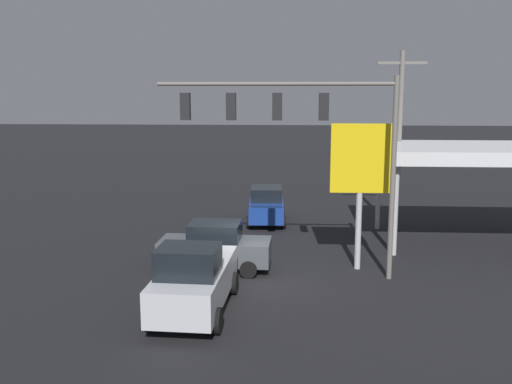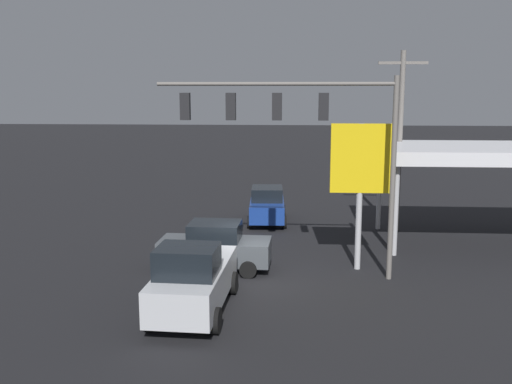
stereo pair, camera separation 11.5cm
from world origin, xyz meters
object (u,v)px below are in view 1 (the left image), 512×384
traffic_signal_assembly (300,125)px  sedan_waiting (266,205)px  price_sign (360,165)px  pickup_parked (194,280)px  utility_pole (399,137)px  sedan_far (215,247)px

traffic_signal_assembly → sedan_waiting: size_ratio=1.98×
price_sign → pickup_parked: bearing=41.0°
sedan_waiting → pickup_parked: (1.75, 13.04, 0.16)m
utility_pole → price_sign: bearing=67.9°
price_sign → sedan_far: price_sign is taller
traffic_signal_assembly → pickup_parked: (3.37, 3.86, -4.71)m
utility_pole → sedan_waiting: (6.70, -1.43, -3.83)m
utility_pole → sedan_far: utility_pole is taller
utility_pole → pickup_parked: size_ratio=1.70×
utility_pole → sedan_far: (8.37, 7.09, -3.83)m
utility_pole → pickup_parked: bearing=54.0°
price_sign → sedan_waiting: price_sign is taller
utility_pole → traffic_signal_assembly: bearing=56.8°
traffic_signal_assembly → sedan_waiting: traffic_signal_assembly is taller
traffic_signal_assembly → price_sign: (-2.39, -1.15, -1.62)m
pickup_parked → sedan_far: pickup_parked is taller
sedan_waiting → traffic_signal_assembly: bearing=7.7°
traffic_signal_assembly → pickup_parked: bearing=48.9°
utility_pole → pickup_parked: 14.82m
sedan_far → price_sign: bearing=-173.1°
sedan_waiting → pickup_parked: size_ratio=0.85×
price_sign → sedan_waiting: 9.55m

